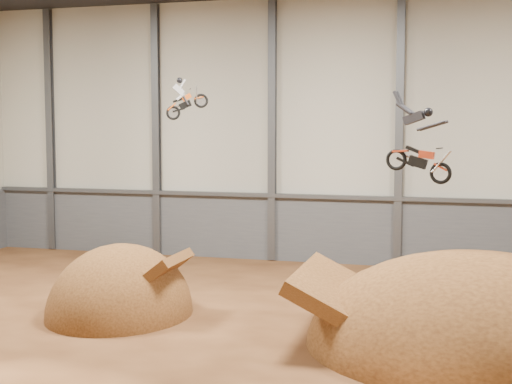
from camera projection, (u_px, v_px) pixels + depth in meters
floor at (261, 347)px, 23.51m from camera, size 40.00×40.00×0.00m
back_wall at (335, 131)px, 37.26m from camera, size 40.00×0.10×14.00m
lower_band_back at (334, 231)px, 37.65m from camera, size 39.80×0.18×3.50m
steel_rail at (333, 197)px, 37.34m from camera, size 39.80×0.35×0.20m
steel_column_0 at (50, 130)px, 41.47m from camera, size 0.40×0.36×13.90m
steel_column_1 at (156, 131)px, 39.71m from camera, size 0.40×0.36×13.90m
steel_column_2 at (272, 131)px, 37.95m from camera, size 0.40×0.36×13.90m
steel_column_3 at (399, 131)px, 36.19m from camera, size 0.40×0.36×13.90m
takeoff_ramp at (121, 314)px, 27.52m from camera, size 5.47×6.32×5.47m
landing_ramp at (476, 350)px, 23.16m from camera, size 11.09×9.81×6.40m
fmx_rider_a at (190, 93)px, 30.01m from camera, size 2.46×1.62×2.29m
fmx_rider_b at (416, 138)px, 23.70m from camera, size 3.69×1.65×3.29m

